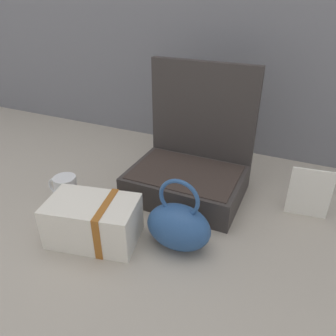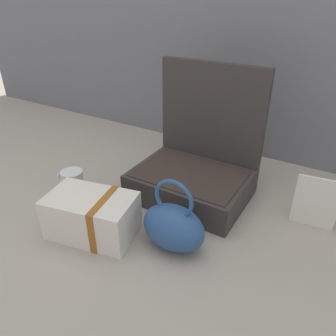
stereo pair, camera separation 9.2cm
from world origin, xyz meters
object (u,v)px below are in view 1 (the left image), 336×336
teal_pouch_handbag (178,226)px  cream_toiletry_bag (94,221)px  info_card_left (309,193)px  open_suitcase (189,166)px  coffee_mug (66,189)px

teal_pouch_handbag → cream_toiletry_bag: bearing=-162.8°
info_card_left → cream_toiletry_bag: bearing=-152.6°
cream_toiletry_bag → info_card_left: 0.64m
cream_toiletry_bag → info_card_left: size_ratio=1.66×
teal_pouch_handbag → info_card_left: bearing=43.6°
teal_pouch_handbag → cream_toiletry_bag: teal_pouch_handbag is taller
open_suitcase → coffee_mug: 0.42m
open_suitcase → teal_pouch_handbag: (0.08, -0.28, -0.03)m
open_suitcase → teal_pouch_handbag: open_suitcase is taller
info_card_left → open_suitcase: bearing=175.7°
teal_pouch_handbag → info_card_left: teal_pouch_handbag is taller
open_suitcase → coffee_mug: open_suitcase is taller
cream_toiletry_bag → coffee_mug: 0.23m
teal_pouch_handbag → coffee_mug: bearing=174.0°
cream_toiletry_bag → open_suitcase: bearing=66.9°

